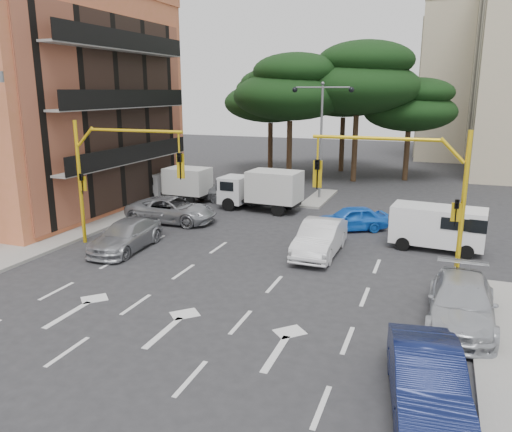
{
  "coord_description": "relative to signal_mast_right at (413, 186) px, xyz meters",
  "views": [
    {
      "loc": [
        7.66,
        -17.34,
        7.35
      ],
      "look_at": [
        -0.26,
        4.05,
        1.6
      ],
      "focal_mm": 35.0,
      "sensor_mm": 36.0,
      "label": 1
    }
  ],
  "objects": [
    {
      "name": "pine_left_near",
      "position": [
        -10.75,
        19.96,
        3.72
      ],
      "size": [
        9.15,
        9.15,
        10.23
      ],
      "color": "#382616",
      "rests_on": "ground"
    },
    {
      "name": "car_silver_cross_b",
      "position": [
        -11.8,
        11.01,
        -3.12
      ],
      "size": [
        4.5,
        1.9,
        1.52
      ],
      "primitive_type": "imported",
      "rotation": [
        0.0,
        0.0,
        1.55
      ],
      "color": "gray",
      "rests_on": "ground"
    },
    {
      "name": "pine_right",
      "position": [
        -1.75,
        23.96,
        2.33
      ],
      "size": [
        7.49,
        7.49,
        8.37
      ],
      "color": "#382616",
      "rests_on": "ground"
    },
    {
      "name": "car_blue_compact",
      "position": [
        -3.37,
        6.83,
        -3.22
      ],
      "size": [
        4.17,
        3.27,
        1.33
      ],
      "primitive_type": "imported",
      "rotation": [
        0.0,
        0.0,
        -1.06
      ],
      "color": "blue",
      "rests_on": "ground"
    },
    {
      "name": "street_lamp_center",
      "position": [
        -6.8,
        14.01,
        1.54
      ],
      "size": [
        4.16,
        0.36,
        7.77
      ],
      "color": "slate",
      "rests_on": "median_strip"
    },
    {
      "name": "signal_mast_right",
      "position": [
        0.0,
        0.0,
        0.0
      ],
      "size": [
        5.79,
        0.37,
        6.0
      ],
      "color": "yellow",
      "rests_on": "ground"
    },
    {
      "name": "car_white_hatch",
      "position": [
        -4.0,
        2.22,
        -3.1
      ],
      "size": [
        1.68,
        4.77,
        1.57
      ],
      "primitive_type": "imported",
      "rotation": [
        0.0,
        0.0,
        -0.0
      ],
      "color": "silver",
      "rests_on": "ground"
    },
    {
      "name": "pine_back",
      "position": [
        -7.75,
        26.96,
        3.72
      ],
      "size": [
        9.15,
        9.15,
        10.23
      ],
      "color": "#382616",
      "rests_on": "ground"
    },
    {
      "name": "apartment_beige_far",
      "position": [
        6.15,
        42.01,
        4.47
      ],
      "size": [
        16.2,
        12.15,
        16.7
      ],
      "color": "beige",
      "rests_on": "ground"
    },
    {
      "name": "box_truck_a",
      "position": [
        -15.8,
        10.11,
        -2.72
      ],
      "size": [
        4.82,
        2.2,
        2.33
      ],
      "primitive_type": null,
      "rotation": [
        0.0,
        0.0,
        1.53
      ],
      "color": "silver",
      "rests_on": "ground"
    },
    {
      "name": "pine_left_far",
      "position": [
        -13.75,
        23.96,
        3.03
      ],
      "size": [
        8.32,
        8.32,
        9.3
      ],
      "color": "#382616",
      "rests_on": "ground"
    },
    {
      "name": "car_silver_cross_a",
      "position": [
        -13.31,
        5.01,
        -3.16
      ],
      "size": [
        5.25,
        2.54,
        1.44
      ],
      "primitive_type": "imported",
      "rotation": [
        0.0,
        0.0,
        1.6
      ],
      "color": "#93959A",
      "rests_on": "ground"
    },
    {
      "name": "car_silver_parked",
      "position": [
        1.9,
        -3.13,
        -3.15
      ],
      "size": [
        2.15,
        5.08,
        1.46
      ],
      "primitive_type": "imported",
      "rotation": [
        0.0,
        0.0,
        -0.02
      ],
      "color": "#AFB2B8",
      "rests_on": "ground"
    },
    {
      "name": "signal_mast_left",
      "position": [
        -13.61,
        0.0,
        0.0
      ],
      "size": [
        5.79,
        0.37,
        6.0
      ],
      "color": "yellow",
      "rests_on": "ground"
    },
    {
      "name": "ground",
      "position": [
        -6.8,
        -1.99,
        -3.88
      ],
      "size": [
        120.0,
        120.0,
        0.0
      ],
      "primitive_type": "plane",
      "color": "#28282B",
      "rests_on": "ground"
    },
    {
      "name": "apartment_orange",
      "position": [
        -24.76,
        6.01,
        2.97
      ],
      "size": [
        15.19,
        16.15,
        13.7
      ],
      "color": "#C76D3E",
      "rests_on": "ground"
    },
    {
      "name": "van_white",
      "position": [
        1.02,
        4.93,
        -2.83
      ],
      "size": [
        4.37,
        2.29,
        2.1
      ],
      "primitive_type": null,
      "rotation": [
        0.0,
        0.0,
        -1.67
      ],
      "color": "white",
      "rests_on": "ground"
    },
    {
      "name": "pine_center",
      "position": [
        -5.75,
        21.96,
        4.41
      ],
      "size": [
        9.98,
        9.98,
        11.16
      ],
      "color": "#382616",
      "rests_on": "ground"
    },
    {
      "name": "car_silver_wagon",
      "position": [
        -12.79,
        -0.22,
        -3.2
      ],
      "size": [
        2.16,
        4.8,
        1.37
      ],
      "primitive_type": "imported",
      "rotation": [
        0.0,
        0.0,
        0.05
      ],
      "color": "#93949A",
      "rests_on": "ground"
    },
    {
      "name": "median_strip",
      "position": [
        -6.8,
        14.01,
        -3.81
      ],
      "size": [
        1.4,
        6.0,
        0.15
      ],
      "primitive_type": "cube",
      "color": "gray",
      "rests_on": "ground"
    },
    {
      "name": "box_truck_b",
      "position": [
        -9.52,
        9.51,
        -2.6
      ],
      "size": [
        5.33,
        2.49,
        2.56
      ],
      "primitive_type": null,
      "rotation": [
        0.0,
        0.0,
        1.51
      ],
      "color": "silver",
      "rests_on": "ground"
    },
    {
      "name": "car_navy_parked",
      "position": [
        1.0,
        -8.16,
        -3.14
      ],
      "size": [
        2.26,
        4.73,
        1.5
      ],
      "primitive_type": "imported",
      "rotation": [
        0.0,
        0.0,
        0.15
      ],
      "color": "#0B133A",
      "rests_on": "ground"
    }
  ]
}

